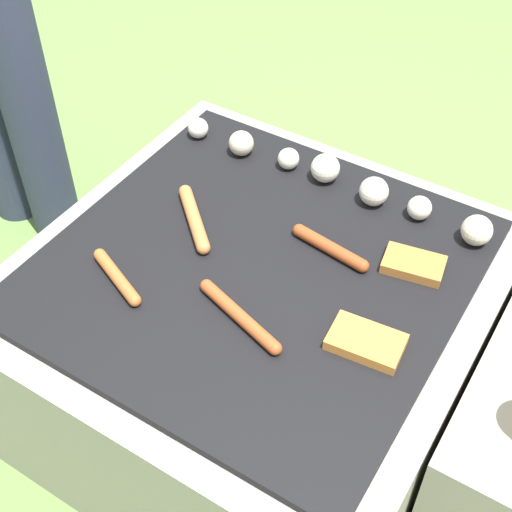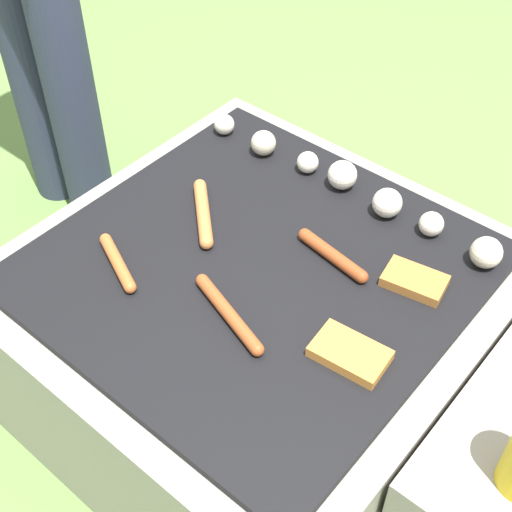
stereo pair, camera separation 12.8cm
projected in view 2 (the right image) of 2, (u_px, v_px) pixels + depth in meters
The scene contains 9 objects.
ground_plane at pixel (256, 401), 1.61m from camera, with size 14.00×14.00×0.00m, color #608442.
grill at pixel (256, 341), 1.45m from camera, with size 0.82×0.82×0.45m.
sausage_front_center at pixel (229, 313), 1.19m from camera, with size 0.19×0.08×0.02m.
sausage_back_left at pixel (117, 263), 1.28m from camera, with size 0.15×0.08×0.02m.
sausage_back_center at pixel (203, 213), 1.37m from camera, with size 0.15×0.14×0.03m.
sausage_front_right at pixel (332, 255), 1.29m from camera, with size 0.17×0.04×0.02m.
bread_slice_center at pixel (415, 281), 1.25m from camera, with size 0.12×0.09×0.02m.
bread_slice_right at pixel (350, 353), 1.14m from camera, with size 0.13×0.09×0.02m.
mushroom_row at pixel (357, 187), 1.40m from camera, with size 0.68×0.07×0.06m.
Camera 2 is at (0.58, -0.69, 1.37)m, focal length 50.00 mm.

